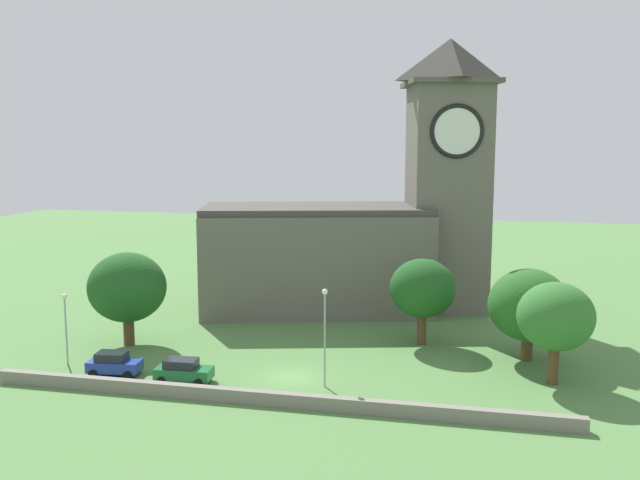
# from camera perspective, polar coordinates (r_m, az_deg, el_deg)

# --- Properties ---
(ground_plane) EXTENTS (200.00, 200.00, 0.00)m
(ground_plane) POSITION_cam_1_polar(r_m,az_deg,el_deg) (69.53, 0.80, -7.20)
(ground_plane) COLOR #517F42
(church) EXTENTS (32.65, 17.98, 29.11)m
(church) POSITION_cam_1_polar(r_m,az_deg,el_deg) (75.76, 3.73, 1.09)
(church) COLOR #666056
(church) RESTS_ON ground
(quay_barrier) EXTENTS (42.58, 0.70, 0.99)m
(quay_barrier) POSITION_cam_1_polar(r_m,az_deg,el_deg) (50.04, -4.31, -12.84)
(quay_barrier) COLOR gray
(quay_barrier) RESTS_ON ground
(car_blue) EXTENTS (4.30, 2.54, 1.87)m
(car_blue) POSITION_cam_1_polar(r_m,az_deg,el_deg) (58.01, -16.58, -9.71)
(car_blue) COLOR #233D9E
(car_blue) RESTS_ON ground
(car_green) EXTENTS (4.44, 2.36, 1.83)m
(car_green) POSITION_cam_1_polar(r_m,az_deg,el_deg) (55.16, -11.17, -10.48)
(car_green) COLOR #1E6B38
(car_green) RESTS_ON ground
(streetlamp_west_end) EXTENTS (0.44, 0.44, 5.99)m
(streetlamp_west_end) POSITION_cam_1_polar(r_m,az_deg,el_deg) (61.05, -20.19, -5.91)
(streetlamp_west_end) COLOR #9EA0A5
(streetlamp_west_end) RESTS_ON ground
(streetlamp_west_mid) EXTENTS (0.44, 0.44, 7.54)m
(streetlamp_west_mid) POSITION_cam_1_polar(r_m,az_deg,el_deg) (52.03, 0.39, -6.79)
(streetlamp_west_mid) COLOR #9EA0A5
(streetlamp_west_mid) RESTS_ON ground
(tree_by_tower) EXTENTS (6.74, 6.74, 7.81)m
(tree_by_tower) POSITION_cam_1_polar(r_m,az_deg,el_deg) (60.93, 16.77, -5.15)
(tree_by_tower) COLOR brown
(tree_by_tower) RESTS_ON ground
(tree_riverside_west) EXTENTS (5.94, 5.94, 7.89)m
(tree_riverside_west) POSITION_cam_1_polar(r_m,az_deg,el_deg) (63.45, 8.42, -3.97)
(tree_riverside_west) COLOR brown
(tree_riverside_west) RESTS_ON ground
(tree_churchyard) EXTENTS (5.77, 5.77, 7.88)m
(tree_churchyard) POSITION_cam_1_polar(r_m,az_deg,el_deg) (55.51, 18.79, -6.00)
(tree_churchyard) COLOR brown
(tree_churchyard) RESTS_ON ground
(tree_riverside_east) EXTENTS (6.98, 6.98, 8.50)m
(tree_riverside_east) POSITION_cam_1_polar(r_m,az_deg,el_deg) (64.86, -15.56, -3.78)
(tree_riverside_east) COLOR brown
(tree_riverside_east) RESTS_ON ground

